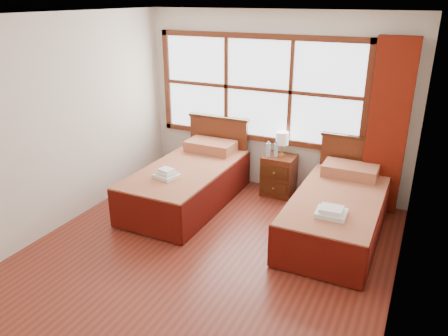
% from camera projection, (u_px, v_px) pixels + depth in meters
% --- Properties ---
extents(floor, '(4.50, 4.50, 0.00)m').
position_uv_depth(floor, '(203.00, 258.00, 4.94)').
color(floor, maroon).
rests_on(floor, ground).
extents(ceiling, '(4.50, 4.50, 0.00)m').
position_uv_depth(ceiling, '(198.00, 15.00, 3.98)').
color(ceiling, white).
rests_on(ceiling, wall_back).
extents(wall_back, '(4.00, 0.00, 4.00)m').
position_uv_depth(wall_back, '(274.00, 104.00, 6.35)').
color(wall_back, silver).
rests_on(wall_back, floor).
extents(wall_left, '(0.00, 4.50, 4.50)m').
position_uv_depth(wall_left, '(55.00, 126.00, 5.26)').
color(wall_left, silver).
rests_on(wall_left, floor).
extents(wall_right, '(0.00, 4.50, 4.50)m').
position_uv_depth(wall_right, '(410.00, 183.00, 3.66)').
color(wall_right, silver).
rests_on(wall_right, floor).
extents(window, '(3.16, 0.06, 1.56)m').
position_uv_depth(window, '(258.00, 89.00, 6.34)').
color(window, white).
rests_on(window, wall_back).
extents(curtain, '(0.50, 0.16, 2.30)m').
position_uv_depth(curtain, '(387.00, 128.00, 5.64)').
color(curtain, maroon).
rests_on(curtain, wall_back).
extents(bed_left, '(1.07, 2.09, 1.04)m').
position_uv_depth(bed_left, '(189.00, 181.00, 6.17)').
color(bed_left, '#40210D').
rests_on(bed_left, floor).
extents(bed_right, '(1.03, 2.05, 1.00)m').
position_uv_depth(bed_right, '(337.00, 212.00, 5.34)').
color(bed_right, '#40210D').
rests_on(bed_right, floor).
extents(nightstand, '(0.45, 0.45, 0.60)m').
position_uv_depth(nightstand, '(279.00, 175.00, 6.42)').
color(nightstand, '#5A2613').
rests_on(nightstand, floor).
extents(towels_left, '(0.33, 0.30, 0.12)m').
position_uv_depth(towels_left, '(166.00, 174.00, 5.68)').
color(towels_left, white).
rests_on(towels_left, bed_left).
extents(towels_right, '(0.34, 0.30, 0.10)m').
position_uv_depth(towels_right, '(331.00, 212.00, 4.74)').
color(towels_right, white).
rests_on(towels_right, bed_right).
extents(lamp, '(0.18, 0.18, 0.36)m').
position_uv_depth(lamp, '(282.00, 139.00, 6.24)').
color(lamp, gold).
rests_on(lamp, nightstand).
extents(bottle_near, '(0.06, 0.06, 0.23)m').
position_uv_depth(bottle_near, '(268.00, 150.00, 6.25)').
color(bottle_near, silver).
rests_on(bottle_near, nightstand).
extents(bottle_far, '(0.06, 0.06, 0.22)m').
position_uv_depth(bottle_far, '(276.00, 150.00, 6.26)').
color(bottle_far, silver).
rests_on(bottle_far, nightstand).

